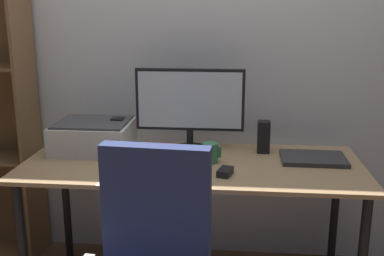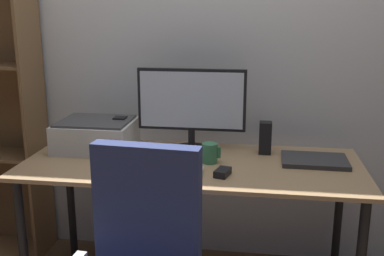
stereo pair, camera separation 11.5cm
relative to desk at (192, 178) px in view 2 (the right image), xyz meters
name	(u,v)px [view 2 (the right image)]	position (x,y,z in m)	size (l,w,h in m)	color
back_wall	(205,41)	(0.00, 0.52, 0.64)	(6.40, 0.10, 2.60)	silver
desk	(192,178)	(0.00, 0.00, 0.00)	(1.67, 0.70, 0.74)	tan
monitor	(191,104)	(-0.03, 0.21, 0.33)	(0.57, 0.20, 0.44)	black
keyboard	(172,171)	(-0.07, -0.17, 0.09)	(0.29, 0.11, 0.02)	#B7BABC
mouse	(223,172)	(0.17, -0.17, 0.10)	(0.06, 0.10, 0.03)	black
coffee_mug	(210,153)	(0.09, 0.01, 0.13)	(0.09, 0.08, 0.10)	#387F51
laptop	(314,160)	(0.60, 0.08, 0.09)	(0.32, 0.23, 0.02)	#2D2D30
speaker_left	(121,132)	(-0.42, 0.20, 0.17)	(0.06, 0.07, 0.17)	black
speaker_right	(265,138)	(0.36, 0.20, 0.17)	(0.06, 0.07, 0.17)	black
printer	(96,135)	(-0.54, 0.15, 0.16)	(0.40, 0.34, 0.16)	silver
paper_sheet	(129,176)	(-0.25, -0.23, 0.08)	(0.21, 0.30, 0.00)	white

